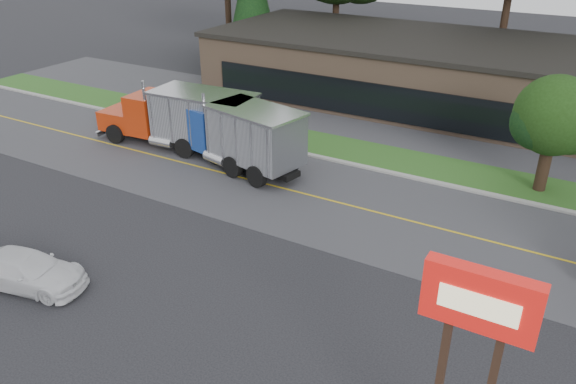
# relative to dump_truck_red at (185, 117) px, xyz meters

# --- Properties ---
(ground) EXTENTS (140.00, 140.00, 0.00)m
(ground) POSITION_rel_dump_truck_red_xyz_m (7.88, -10.73, -1.81)
(ground) COLOR #323237
(ground) RESTS_ON ground
(road) EXTENTS (60.00, 8.00, 0.02)m
(road) POSITION_rel_dump_truck_red_xyz_m (7.88, -1.73, -1.81)
(road) COLOR #59595E
(road) RESTS_ON ground
(center_line) EXTENTS (60.00, 0.12, 0.01)m
(center_line) POSITION_rel_dump_truck_red_xyz_m (7.88, -1.73, -1.81)
(center_line) COLOR gold
(center_line) RESTS_ON ground
(curb) EXTENTS (60.00, 0.30, 0.12)m
(curb) POSITION_rel_dump_truck_red_xyz_m (7.88, 2.47, -1.81)
(curb) COLOR #9E9E99
(curb) RESTS_ON ground
(grass_verge) EXTENTS (60.00, 3.40, 0.03)m
(grass_verge) POSITION_rel_dump_truck_red_xyz_m (7.88, 4.27, -1.81)
(grass_verge) COLOR #2F6121
(grass_verge) RESTS_ON ground
(far_parking) EXTENTS (60.00, 7.00, 0.02)m
(far_parking) POSITION_rel_dump_truck_red_xyz_m (7.88, 9.27, -1.81)
(far_parking) COLOR #59595E
(far_parking) RESTS_ON ground
(strip_mall) EXTENTS (32.00, 12.00, 4.00)m
(strip_mall) POSITION_rel_dump_truck_red_xyz_m (9.88, 15.27, 0.19)
(strip_mall) COLOR #8D6D56
(strip_mall) RESTS_ON ground
(tree_verge) EXTENTS (3.88, 3.65, 5.53)m
(tree_verge) POSITION_rel_dump_truck_red_xyz_m (17.94, 4.32, 1.70)
(tree_verge) COLOR #382619
(tree_verge) RESTS_ON ground
(dump_truck_red) EXTENTS (9.77, 3.21, 3.36)m
(dump_truck_red) POSITION_rel_dump_truck_red_xyz_m (0.00, 0.00, 0.00)
(dump_truck_red) COLOR black
(dump_truck_red) RESTS_ON ground
(dump_truck_blue) EXTENTS (8.37, 4.18, 3.36)m
(dump_truck_blue) POSITION_rel_dump_truck_red_xyz_m (4.08, -0.59, -0.01)
(dump_truck_blue) COLOR black
(dump_truck_blue) RESTS_ON ground
(rally_car) EXTENTS (4.62, 2.69, 1.26)m
(rally_car) POSITION_rel_dump_truck_red_xyz_m (3.41, -12.90, -1.18)
(rally_car) COLOR white
(rally_car) RESTS_ON ground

